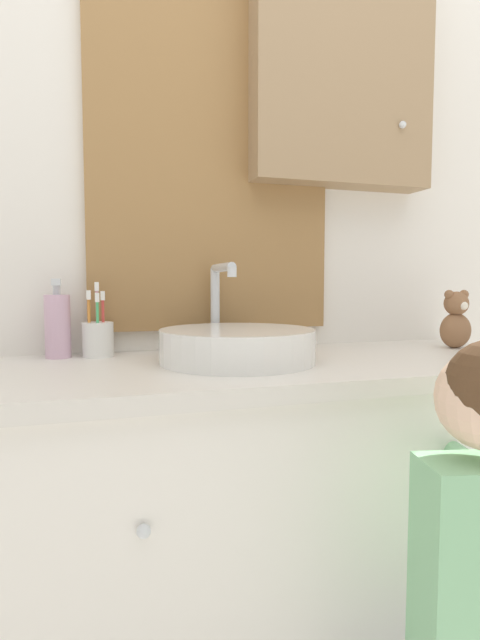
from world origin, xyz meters
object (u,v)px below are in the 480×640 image
Objects in this scene: sink_basin at (237,343)px; toothbrush_holder at (98,337)px; soap_dispenser at (58,325)px; teddy_bear at (456,321)px.

sink_basin reaches higher than toothbrush_holder.
sink_basin is 2.24× the size of toothbrush_holder.
soap_dispenser is 1.18× the size of teddy_bear.
sink_basin is 2.15× the size of soap_dispenser.
sink_basin is at bearing -30.39° from toothbrush_holder.
soap_dispenser is at bearing 154.53° from sink_basin.
teddy_bear is (1.03, -0.13, -0.00)m from soap_dispenser.
toothbrush_holder is (-0.30, 0.18, 0.01)m from sink_basin.
sink_basin is 0.43m from soap_dispenser.
toothbrush_holder is 1.13× the size of teddy_bear.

